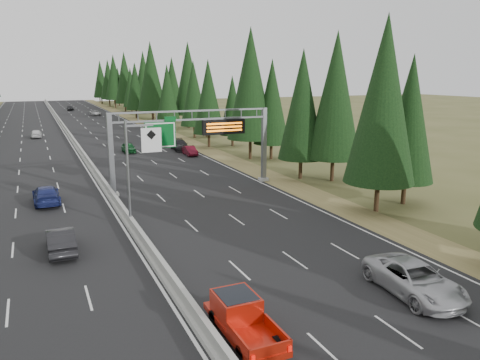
% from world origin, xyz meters
% --- Properties ---
extents(road, '(32.00, 260.00, 0.08)m').
position_xyz_m(road, '(0.00, 80.00, 0.04)').
color(road, black).
rests_on(road, ground).
extents(shoulder_right, '(3.60, 260.00, 0.06)m').
position_xyz_m(shoulder_right, '(17.80, 80.00, 0.03)').
color(shoulder_right, olive).
rests_on(shoulder_right, ground).
extents(median_barrier, '(0.70, 260.00, 0.85)m').
position_xyz_m(median_barrier, '(0.00, 80.00, 0.41)').
color(median_barrier, gray).
rests_on(median_barrier, road).
extents(sign_gantry, '(16.75, 0.98, 7.80)m').
position_xyz_m(sign_gantry, '(8.92, 34.88, 5.27)').
color(sign_gantry, slate).
rests_on(sign_gantry, road).
extents(hov_sign_pole, '(2.80, 0.50, 8.00)m').
position_xyz_m(hov_sign_pole, '(0.58, 24.97, 4.72)').
color(hov_sign_pole, slate).
rests_on(hov_sign_pole, road).
extents(tree_row_right, '(11.74, 245.51, 18.66)m').
position_xyz_m(tree_row_right, '(21.94, 73.11, 9.26)').
color(tree_row_right, black).
rests_on(tree_row_right, ground).
extents(silver_minivan, '(3.28, 6.28, 1.69)m').
position_xyz_m(silver_minivan, '(11.32, 8.00, 0.92)').
color(silver_minivan, '#AAAAAF').
rests_on(silver_minivan, road).
extents(red_pickup, '(1.86, 5.21, 1.70)m').
position_xyz_m(red_pickup, '(1.50, 8.23, 1.02)').
color(red_pickup, black).
rests_on(red_pickup, road).
extents(car_ahead_green, '(1.78, 4.20, 1.42)m').
position_xyz_m(car_ahead_green, '(6.50, 59.62, 0.79)').
color(car_ahead_green, '#125223').
rests_on(car_ahead_green, road).
extents(car_ahead_dkred, '(1.53, 4.01, 1.30)m').
position_xyz_m(car_ahead_dkred, '(13.97, 53.64, 0.73)').
color(car_ahead_dkred, '#540C19').
rests_on(car_ahead_dkred, road).
extents(car_ahead_dkgrey, '(2.55, 5.47, 1.55)m').
position_xyz_m(car_ahead_dkgrey, '(13.99, 58.64, 0.85)').
color(car_ahead_dkgrey, black).
rests_on(car_ahead_dkgrey, road).
extents(car_ahead_white, '(2.67, 5.40, 1.47)m').
position_xyz_m(car_ahead_white, '(10.15, 126.54, 0.82)').
color(car_ahead_white, '#B8B8B8').
rests_on(car_ahead_white, road).
extents(car_ahead_far, '(2.18, 4.75, 1.58)m').
position_xyz_m(car_ahead_far, '(5.33, 148.01, 0.87)').
color(car_ahead_far, black).
rests_on(car_ahead_far, road).
extents(car_onc_near, '(1.71, 4.83, 1.59)m').
position_xyz_m(car_onc_near, '(-5.09, 21.83, 0.87)').
color(car_onc_near, black).
rests_on(car_onc_near, road).
extents(car_onc_blue, '(2.32, 5.44, 1.57)m').
position_xyz_m(car_onc_blue, '(-5.52, 34.75, 0.86)').
color(car_onc_blue, navy).
rests_on(car_onc_blue, road).
extents(car_onc_white, '(1.99, 4.48, 1.50)m').
position_xyz_m(car_onc_white, '(-5.54, 82.67, 0.83)').
color(car_onc_white, silver).
rests_on(car_onc_white, road).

